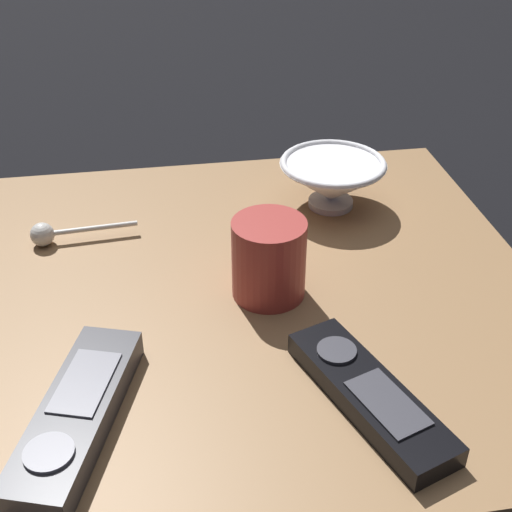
{
  "coord_description": "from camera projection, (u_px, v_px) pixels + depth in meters",
  "views": [
    {
      "loc": [
        -0.58,
        0.09,
        0.46
      ],
      "look_at": [
        0.03,
        -0.01,
        0.05
      ],
      "focal_mm": 48.79,
      "sensor_mm": 36.0,
      "label": 1
    }
  ],
  "objects": [
    {
      "name": "ground_plane",
      "position": [
        248.0,
        313.0,
        0.74
      ],
      "size": [
        6.0,
        6.0,
        0.0
      ],
      "primitive_type": "plane",
      "color": "black"
    },
    {
      "name": "table",
      "position": [
        248.0,
        300.0,
        0.73
      ],
      "size": [
        0.59,
        0.61,
        0.03
      ],
      "color": "#936D47",
      "rests_on": "ground"
    },
    {
      "name": "cereal_bowl",
      "position": [
        332.0,
        180.0,
        0.85
      ],
      "size": [
        0.13,
        0.13,
        0.06
      ],
      "color": "silver",
      "rests_on": "table"
    },
    {
      "name": "coffee_mug",
      "position": [
        269.0,
        259.0,
        0.69
      ],
      "size": [
        0.07,
        0.07,
        0.08
      ],
      "color": "#A53833",
      "rests_on": "table"
    },
    {
      "name": "teaspoon",
      "position": [
        50.0,
        233.0,
        0.79
      ],
      "size": [
        0.03,
        0.12,
        0.03
      ],
      "color": "silver",
      "rests_on": "table"
    },
    {
      "name": "tv_remote_near",
      "position": [
        369.0,
        395.0,
        0.58
      ],
      "size": [
        0.19,
        0.11,
        0.02
      ],
      "color": "black",
      "rests_on": "table"
    },
    {
      "name": "tv_remote_far",
      "position": [
        77.0,
        414.0,
        0.56
      ],
      "size": [
        0.19,
        0.11,
        0.03
      ],
      "color": "#38383D",
      "rests_on": "table"
    }
  ]
}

